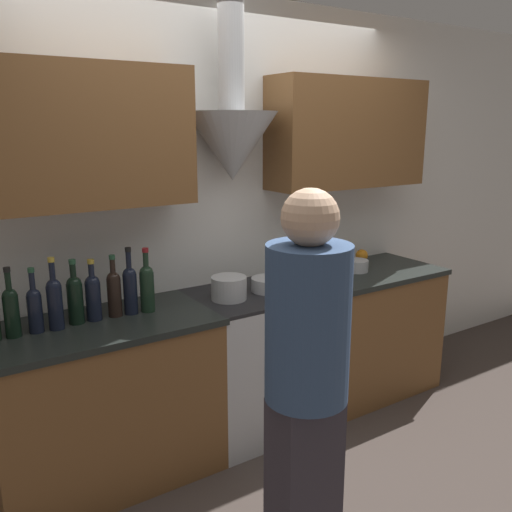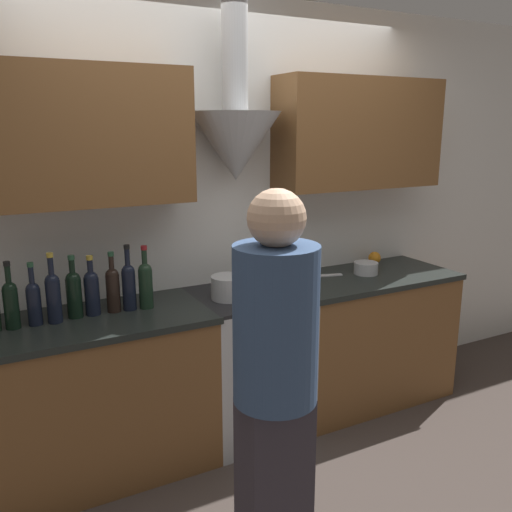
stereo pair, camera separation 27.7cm
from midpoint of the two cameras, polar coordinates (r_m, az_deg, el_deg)
The scene contains 19 objects.
ground_plane at distance 3.32m, azimuth 4.78°, elevation -20.35°, with size 12.00×12.00×0.00m, color #423833.
wall_back at distance 3.33m, azimuth -0.54°, elevation 6.86°, with size 8.40×0.53×2.60m.
counter_left at distance 3.08m, azimuth -13.23°, elevation -14.05°, with size 1.15×0.62×0.88m.
counter_right at distance 3.86m, azimuth 13.33°, elevation -8.24°, with size 1.18×0.62×0.88m.
stove_range at distance 3.37m, azimuth 1.57°, elevation -11.07°, with size 0.63×0.60×0.88m.
wine_bottle_1 at distance 2.84m, azimuth -21.90°, elevation -4.55°, with size 0.07×0.07×0.34m.
wine_bottle_2 at distance 2.85m, azimuth -19.82°, elevation -4.48°, with size 0.07×0.07×0.32m.
wine_bottle_3 at distance 2.85m, azimuth -17.99°, elevation -3.95°, with size 0.07×0.07×0.36m.
wine_bottle_4 at distance 2.90m, azimuth -16.06°, elevation -3.69°, with size 0.08×0.08×0.33m.
wine_bottle_5 at distance 2.91m, azimuth -14.32°, elevation -3.56°, with size 0.08×0.08×0.32m.
wine_bottle_6 at distance 2.94m, azimuth -12.25°, elevation -3.27°, with size 0.07×0.07×0.33m.
wine_bottle_7 at distance 2.95m, azimuth -10.65°, elevation -2.96°, with size 0.07×0.07×0.36m.
wine_bottle_8 at distance 2.96m, azimuth -8.94°, elevation -2.83°, with size 0.08×0.08×0.35m.
stock_pot at distance 3.10m, azimuth -0.33°, elevation -3.35°, with size 0.20×0.20×0.13m.
mixing_bowl at distance 3.25m, azimuth 4.03°, elevation -3.06°, with size 0.21×0.21×0.08m.
orange_fruit at distance 4.00m, azimuth 14.32°, elevation -0.22°, with size 0.09×0.09×0.09m.
saucepan at distance 3.72m, azimuth 13.61°, elevation -1.27°, with size 0.16×0.16×0.08m.
chefs_knife at distance 3.62m, azimuth 9.30°, elevation -2.08°, with size 0.26×0.09×0.01m.
person_foreground_left at distance 2.00m, azimuth 6.11°, elevation -14.13°, with size 0.30×0.30×1.66m.
Camera 2 is at (-1.39, -2.38, 1.86)m, focal length 38.00 mm.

